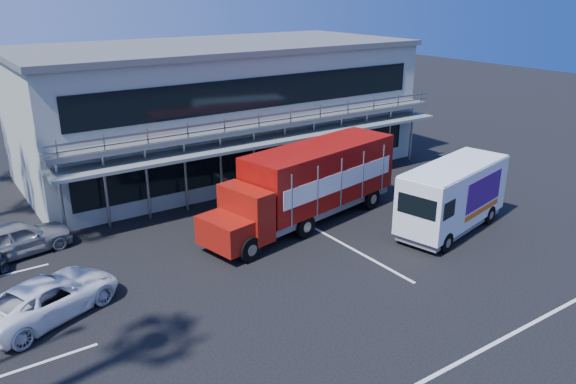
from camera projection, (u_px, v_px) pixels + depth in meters
ground at (338, 276)px, 21.05m from camera, size 120.00×120.00×0.00m
building at (219, 107)px, 33.00m from camera, size 22.40×12.00×7.30m
red_truck at (310, 182)px, 25.45m from camera, size 10.65×4.38×3.49m
white_van at (453, 196)px, 24.63m from camera, size 6.54×3.46×3.04m
parked_car_c at (49, 297)px, 18.36m from camera, size 5.20×3.83×1.31m
parked_car_e at (17, 238)px, 22.56m from camera, size 4.41×2.36×1.43m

